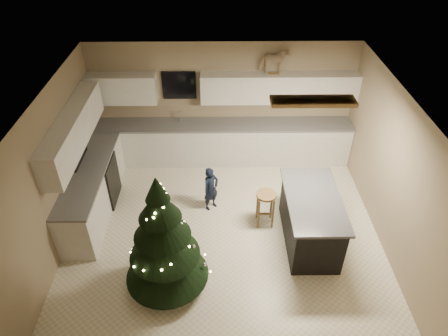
{
  "coord_description": "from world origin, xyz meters",
  "views": [
    {
      "loc": [
        -0.07,
        -5.13,
        5.27
      ],
      "look_at": [
        0.0,
        0.35,
        1.15
      ],
      "focal_mm": 32.0,
      "sensor_mm": 36.0,
      "label": 1
    }
  ],
  "objects_px": {
    "bar_stool": "(266,201)",
    "toddler": "(211,189)",
    "island": "(310,219)",
    "rocking_horse": "(275,61)",
    "christmas_tree": "(164,244)"
  },
  "relations": [
    {
      "from": "christmas_tree",
      "to": "toddler",
      "type": "height_order",
      "value": "christmas_tree"
    },
    {
      "from": "rocking_horse",
      "to": "bar_stool",
      "type": "bearing_deg",
      "value": 156.63
    },
    {
      "from": "bar_stool",
      "to": "toddler",
      "type": "xyz_separation_m",
      "value": [
        -0.99,
        0.44,
        -0.06
      ]
    },
    {
      "from": "christmas_tree",
      "to": "rocking_horse",
      "type": "distance_m",
      "value": 4.19
    },
    {
      "from": "christmas_tree",
      "to": "toddler",
      "type": "bearing_deg",
      "value": 69.47
    },
    {
      "from": "toddler",
      "to": "christmas_tree",
      "type": "bearing_deg",
      "value": -151.52
    },
    {
      "from": "bar_stool",
      "to": "rocking_horse",
      "type": "distance_m",
      "value": 2.77
    },
    {
      "from": "island",
      "to": "toddler",
      "type": "bearing_deg",
      "value": 153.39
    },
    {
      "from": "bar_stool",
      "to": "christmas_tree",
      "type": "relative_size",
      "value": 0.33
    },
    {
      "from": "island",
      "to": "toddler",
      "type": "relative_size",
      "value": 1.86
    },
    {
      "from": "island",
      "to": "toddler",
      "type": "distance_m",
      "value": 1.92
    },
    {
      "from": "island",
      "to": "toddler",
      "type": "xyz_separation_m",
      "value": [
        -1.71,
        0.86,
        -0.02
      ]
    },
    {
      "from": "island",
      "to": "bar_stool",
      "type": "distance_m",
      "value": 0.84
    },
    {
      "from": "bar_stool",
      "to": "christmas_tree",
      "type": "bearing_deg",
      "value": -141.23
    },
    {
      "from": "bar_stool",
      "to": "toddler",
      "type": "bearing_deg",
      "value": 156.18
    }
  ]
}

